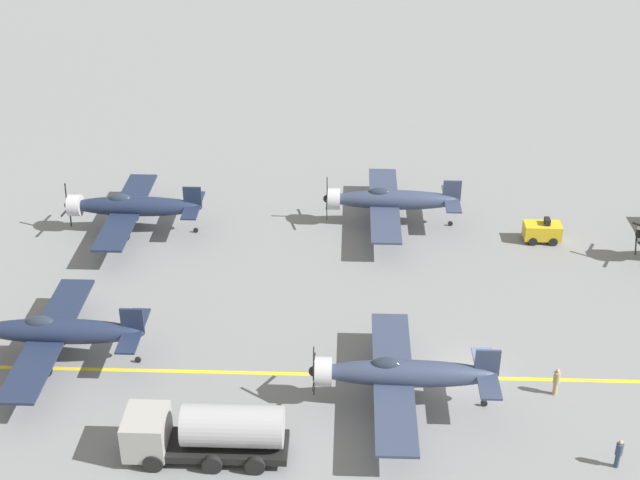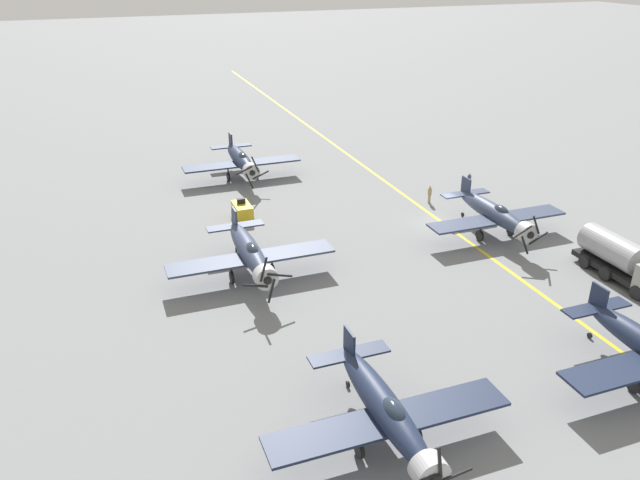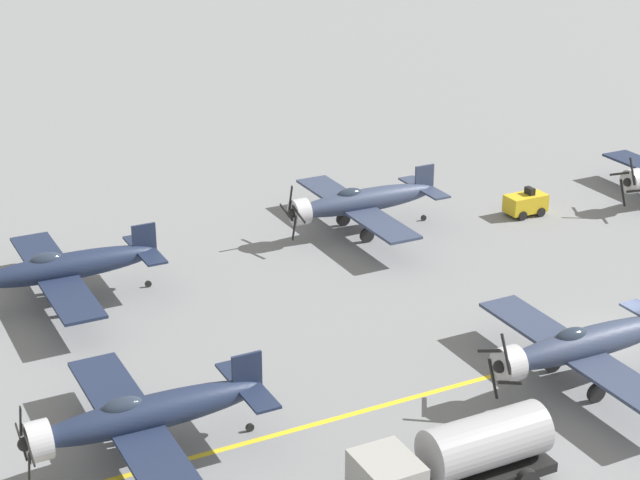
{
  "view_description": "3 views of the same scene",
  "coord_description": "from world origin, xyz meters",
  "views": [
    {
      "loc": [
        -40.07,
        6.73,
        30.81
      ],
      "look_at": [
        10.6,
        8.59,
        2.78
      ],
      "focal_mm": 50.0,
      "sensor_mm": 36.0,
      "label": 1
    },
    {
      "loc": [
        27.39,
        42.92,
        21.57
      ],
      "look_at": [
        12.56,
        3.12,
        1.76
      ],
      "focal_mm": 35.0,
      "sensor_mm": 36.0,
      "label": 2
    },
    {
      "loc": [
        -34.58,
        33.34,
        24.18
      ],
      "look_at": [
        11.53,
        9.91,
        3.06
      ],
      "focal_mm": 60.0,
      "sensor_mm": 36.0,
      "label": 3
    }
  ],
  "objects": [
    {
      "name": "fuel_tanker",
      "position": [
        -6.73,
        13.57,
        1.51
      ],
      "size": [
        2.68,
        8.0,
        2.98
      ],
      "color": "black",
      "rests_on": "ground"
    },
    {
      "name": "taxiway_stripe",
      "position": [
        0.0,
        0.0,
        0.0
      ],
      "size": [
        0.3,
        160.0,
        0.01
      ],
      "primitive_type": "cube",
      "color": "yellow",
      "rests_on": "ground"
    },
    {
      "name": "airplane_far_right",
      "position": [
        16.43,
        22.4,
        2.01
      ],
      "size": [
        12.0,
        9.98,
        3.79
      ],
      "rotation": [
        0.0,
        0.0,
        0.18
      ],
      "color": "#1C2740",
      "rests_on": "ground"
    },
    {
      "name": "ground_crew_walking",
      "position": [
        -6.78,
        -6.56,
        0.9
      ],
      "size": [
        0.36,
        0.36,
        1.65
      ],
      "color": "#334256",
      "rests_on": "ground"
    },
    {
      "name": "airplane_near_right",
      "position": [
        13.54,
        -17.47,
        2.01
      ],
      "size": [
        12.0,
        9.98,
        3.7
      ],
      "rotation": [
        0.0,
        0.0,
        0.2
      ],
      "color": "#1F2943",
      "rests_on": "ground"
    },
    {
      "name": "tow_tractor",
      "position": [
        16.08,
        -7.02,
        0.79
      ],
      "size": [
        1.57,
        2.6,
        1.79
      ],
      "color": "gold",
      "rests_on": "ground"
    },
    {
      "name": "ground_crew_inspecting",
      "position": [
        -1.26,
        -4.62,
        0.92
      ],
      "size": [
        0.37,
        0.37,
        1.68
      ],
      "color": "tan",
      "rests_on": "ground"
    },
    {
      "name": "airplane_mid_right",
      "position": [
        18.15,
        3.82,
        2.01
      ],
      "size": [
        12.0,
        9.98,
        3.76
      ],
      "rotation": [
        0.0,
        0.0,
        0.11
      ],
      "color": "#313C55",
      "rests_on": "ground"
    },
    {
      "name": "ground_plane",
      "position": [
        0.0,
        0.0,
        0.0
      ],
      "size": [
        400.0,
        400.0,
        0.0
      ],
      "primitive_type": "plane",
      "color": "slate"
    },
    {
      "name": "airplane_mid_center",
      "position": [
        -2.41,
        3.9,
        2.01
      ],
      "size": [
        12.0,
        9.98,
        3.66
      ],
      "rotation": [
        0.0,
        0.0,
        0.2
      ],
      "color": "#313B55",
      "rests_on": "ground"
    }
  ]
}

